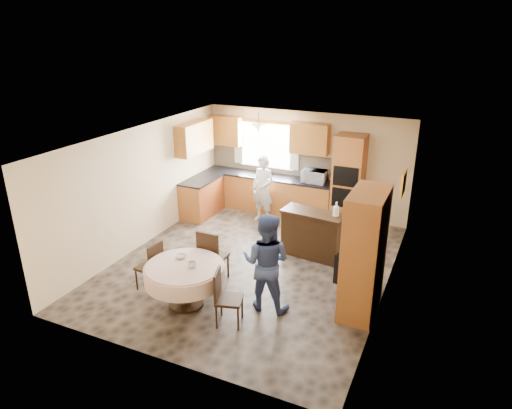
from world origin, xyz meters
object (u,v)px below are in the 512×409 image
object	(u,v)px
chair_back	(211,254)
person_dining	(266,262)
cupboard	(364,253)
oven_tower	(348,181)
sideboard	(313,235)
dining_table	(185,274)
person_sink	(263,189)
chair_left	(152,264)
chair_right	(224,295)

from	to	relation	value
chair_back	person_dining	distance (m)	1.26
cupboard	person_dining	size ratio (longest dim) A/B	1.24
oven_tower	sideboard	world-z (taller)	oven_tower
dining_table	person_sink	distance (m)	3.77
person_dining	cupboard	bearing A→B (deg)	-163.00
dining_table	chair_left	size ratio (longest dim) A/B	1.45
dining_table	person_dining	size ratio (longest dim) A/B	0.79
cupboard	chair_back	world-z (taller)	cupboard
oven_tower	chair_right	world-z (taller)	oven_tower
chair_back	person_dining	xyz separation A→B (m)	(1.19, -0.31, 0.26)
chair_left	chair_right	distance (m)	1.64
cupboard	chair_left	distance (m)	3.58
oven_tower	sideboard	distance (m)	1.97
sideboard	chair_left	bearing A→B (deg)	-125.40
cupboard	dining_table	distance (m)	2.89
sideboard	chair_right	world-z (taller)	chair_right
sideboard	person_dining	bearing A→B (deg)	-86.85
chair_back	person_sink	size ratio (longest dim) A/B	0.65
chair_left	person_sink	bearing A→B (deg)	177.08
chair_left	person_dining	size ratio (longest dim) A/B	0.54
oven_tower	chair_right	xyz separation A→B (m)	(-0.76, -4.57, -0.56)
cupboard	person_sink	world-z (taller)	cupboard
chair_right	person_dining	xyz separation A→B (m)	(0.41, 0.66, 0.33)
cupboard	chair_left	bearing A→B (deg)	-165.61
chair_left	cupboard	bearing A→B (deg)	109.85
oven_tower	dining_table	xyz separation A→B (m)	(-1.58, -4.40, -0.48)
person_sink	oven_tower	bearing A→B (deg)	31.43
sideboard	dining_table	size ratio (longest dim) A/B	0.96
person_sink	chair_right	bearing A→B (deg)	-62.53
chair_right	cupboard	bearing A→B (deg)	-71.92
oven_tower	chair_left	world-z (taller)	oven_tower
cupboard	chair_right	world-z (taller)	cupboard
cupboard	person_sink	xyz separation A→B (m)	(-2.91, 2.70, -0.23)
cupboard	person_dining	bearing A→B (deg)	-158.22
cupboard	chair_left	xyz separation A→B (m)	(-3.43, -0.88, -0.53)
person_dining	chair_right	bearing A→B (deg)	53.47
oven_tower	cupboard	bearing A→B (deg)	-72.24
dining_table	person_sink	world-z (taller)	person_sink
sideboard	chair_back	world-z (taller)	chair_back
sideboard	cupboard	distance (m)	2.05
sideboard	chair_left	size ratio (longest dim) A/B	1.39
sideboard	chair_right	distance (m)	2.77
oven_tower	chair_left	bearing A→B (deg)	-119.23
oven_tower	person_dining	size ratio (longest dim) A/B	1.28
chair_back	chair_right	world-z (taller)	chair_back
cupboard	chair_left	size ratio (longest dim) A/B	2.28
sideboard	cupboard	xyz separation A→B (m)	(1.29, -1.49, 0.58)
chair_back	chair_right	distance (m)	1.25
dining_table	chair_right	size ratio (longest dim) A/B	1.44
sideboard	chair_left	world-z (taller)	chair_left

